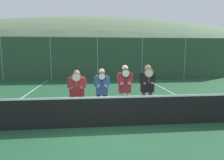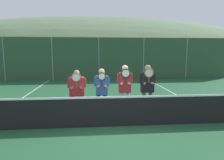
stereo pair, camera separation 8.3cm
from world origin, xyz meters
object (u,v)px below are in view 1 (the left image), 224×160
Objects in this scene: player_center_right at (125,87)px; player_leftmost at (77,90)px; car_left_of_center at (76,66)px; car_far_left at (17,67)px; car_center at (127,66)px; player_rightmost at (147,86)px; car_right_of_center at (179,66)px; player_center_left at (102,89)px.

player_leftmost is at bearing -175.65° from player_center_right.
car_left_of_center reaches higher than player_leftmost.
car_center reaches higher than car_far_left.
car_right_of_center is (6.29, 11.39, -0.22)m from player_rightmost.
player_center_left is 13.42m from car_far_left.
player_center_left is at bearing -104.16° from car_center.
player_rightmost is 12.41m from car_left_of_center.
player_leftmost is 0.85m from player_center_left.
car_center reaches higher than player_center_left.
car_far_left is 1.14× the size of car_center.
car_left_of_center is 1.09× the size of car_center.
player_center_right is 1.00× the size of player_rightmost.
player_center_left is 0.43× the size of car_center.
car_right_of_center is at bearing -0.36° from car_far_left.
car_left_of_center is at bearing 176.84° from car_right_of_center.
player_leftmost is 2.47m from player_rightmost.
car_far_left is (-6.05, 11.59, -0.12)m from player_leftmost.
car_far_left is 9.85m from car_center.
player_leftmost is at bearing -127.31° from car_right_of_center.
car_far_left is at bearing -178.85° from car_center.
player_center_right reaches higher than car_far_left.
car_far_left is at bearing 123.93° from player_center_right.
car_center is (2.96, 11.72, -0.11)m from player_center_left.
car_far_left is 14.81m from car_right_of_center.
player_leftmost is 0.36× the size of car_right_of_center.
player_rightmost is at bearing 1.32° from player_center_left.
player_leftmost is at bearing -177.56° from player_rightmost.
car_right_of_center is at bearing 61.07° from player_rightmost.
player_center_left is 0.82m from player_center_right.
player_center_left is 0.94× the size of player_rightmost.
car_center is at bearing -2.94° from car_left_of_center.
player_center_right is at bearing -121.99° from car_right_of_center.
player_center_right reaches higher than player_leftmost.
player_center_right is 12.19m from car_left_of_center.
car_left_of_center is (-0.98, 12.03, -0.10)m from player_leftmost.
player_leftmost is 12.07m from car_left_of_center.
player_center_right is 0.81m from player_rightmost.
car_center is (3.80, 11.78, -0.10)m from player_leftmost.
player_rightmost reaches higher than player_center_right.
player_leftmost is at bearing -85.33° from car_left_of_center.
player_center_right is at bearing -56.07° from car_far_left.
player_center_left is 12.08m from car_center.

